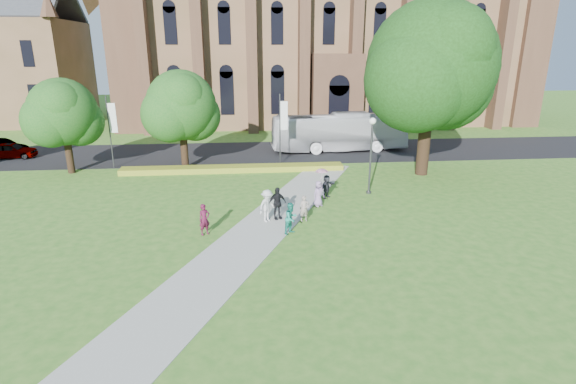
{
  "coord_description": "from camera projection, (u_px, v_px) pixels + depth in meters",
  "views": [
    {
      "loc": [
        -0.84,
        -22.5,
        9.61
      ],
      "look_at": [
        1.48,
        2.33,
        1.6
      ],
      "focal_mm": 28.0,
      "sensor_mm": 36.0,
      "label": 1
    }
  ],
  "objects": [
    {
      "name": "cathedral",
      "position": [
        326.0,
        21.0,
        58.93
      ],
      "size": [
        52.6,
        18.25,
        28.0
      ],
      "color": "brown",
      "rests_on": "ground"
    },
    {
      "name": "pedestrian_5",
      "position": [
        327.0,
        186.0,
        29.91
      ],
      "size": [
        1.34,
        1.38,
        1.57
      ],
      "primitive_type": "imported",
      "rotation": [
        0.0,
        0.0,
        0.81
      ],
      "color": "#24252C",
      "rests_on": "footpath"
    },
    {
      "name": "pedestrian_3",
      "position": [
        277.0,
        203.0,
        26.11
      ],
      "size": [
        1.22,
        0.84,
        1.93
      ],
      "primitive_type": "imported",
      "rotation": [
        0.0,
        0.0,
        0.37
      ],
      "color": "black",
      "rests_on": "footpath"
    },
    {
      "name": "parasol",
      "position": [
        322.0,
        175.0,
        28.05
      ],
      "size": [
        0.99,
        0.99,
        0.69
      ],
      "primitive_type": "imported",
      "rotation": [
        0.0,
        0.0,
        0.32
      ],
      "color": "#E8A3B9",
      "rests_on": "pedestrian_4"
    },
    {
      "name": "pedestrian_2",
      "position": [
        267.0,
        206.0,
        25.74
      ],
      "size": [
        1.38,
        1.35,
        1.9
      ],
      "primitive_type": "imported",
      "rotation": [
        0.0,
        0.0,
        0.74
      ],
      "color": "#B8B8B8",
      "rests_on": "footpath"
    },
    {
      "name": "banner_pole_1",
      "position": [
        111.0,
        128.0,
        36.67
      ],
      "size": [
        0.7,
        0.1,
        6.0
      ],
      "color": "#38383D",
      "rests_on": "ground"
    },
    {
      "name": "footpath",
      "position": [
        264.0,
        227.0,
        25.29
      ],
      "size": [
        15.58,
        28.54,
        0.04
      ],
      "primitive_type": "cube",
      "rotation": [
        0.0,
        0.0,
        -0.44
      ],
      "color": "#B2B2A8",
      "rests_on": "ground"
    },
    {
      "name": "large_tree",
      "position": [
        431.0,
        66.0,
        33.37
      ],
      "size": [
        9.6,
        9.6,
        13.2
      ],
      "color": "#332114",
      "rests_on": "ground"
    },
    {
      "name": "tour_coach",
      "position": [
        339.0,
        132.0,
        43.51
      ],
      "size": [
        13.25,
        3.88,
        3.65
      ],
      "primitive_type": "imported",
      "rotation": [
        0.0,
        0.0,
        1.63
      ],
      "color": "white",
      "rests_on": "road"
    },
    {
      "name": "streetlamp",
      "position": [
        371.0,
        147.0,
        30.17
      ],
      "size": [
        0.44,
        0.44,
        5.24
      ],
      "color": "#38383D",
      "rests_on": "ground"
    },
    {
      "name": "pedestrian_0",
      "position": [
        204.0,
        219.0,
        23.94
      ],
      "size": [
        0.75,
        0.68,
        1.71
      ],
      "primitive_type": "imported",
      "rotation": [
        0.0,
        0.0,
        0.55
      ],
      "color": "#4F122C",
      "rests_on": "footpath"
    },
    {
      "name": "ground",
      "position": [
        265.0,
        234.0,
        24.35
      ],
      "size": [
        160.0,
        160.0,
        0.0
      ],
      "primitive_type": "plane",
      "color": "#326E21",
      "rests_on": "ground"
    },
    {
      "name": "road",
      "position": [
        256.0,
        152.0,
        43.3
      ],
      "size": [
        160.0,
        10.0,
        0.02
      ],
      "primitive_type": "cube",
      "color": "black",
      "rests_on": "ground"
    },
    {
      "name": "pedestrian_6",
      "position": [
        304.0,
        209.0,
        25.82
      ],
      "size": [
        0.62,
        0.46,
        1.54
      ],
      "primitive_type": "imported",
      "rotation": [
        0.0,
        0.0,
        0.18
      ],
      "color": "gray",
      "rests_on": "footpath"
    },
    {
      "name": "flower_hedge",
      "position": [
        233.0,
        169.0,
        36.62
      ],
      "size": [
        18.0,
        1.4,
        0.45
      ],
      "primitive_type": "cube",
      "color": "gold",
      "rests_on": "ground"
    },
    {
      "name": "street_tree_0",
      "position": [
        63.0,
        112.0,
        34.8
      ],
      "size": [
        5.2,
        5.2,
        7.5
      ],
      "color": "#332114",
      "rests_on": "ground"
    },
    {
      "name": "pedestrian_1",
      "position": [
        291.0,
        218.0,
        24.06
      ],
      "size": [
        1.07,
        1.06,
        1.74
      ],
      "primitive_type": "imported",
      "rotation": [
        0.0,
        0.0,
        0.77
      ],
      "color": "#1A8270",
      "rests_on": "footpath"
    },
    {
      "name": "car_1",
      "position": [
        2.0,
        148.0,
        41.62
      ],
      "size": [
        4.94,
        2.79,
        1.54
      ],
      "primitive_type": "imported",
      "rotation": [
        0.0,
        0.0,
        1.31
      ],
      "color": "gray",
      "rests_on": "road"
    },
    {
      "name": "pedestrian_4",
      "position": [
        319.0,
        194.0,
        28.3
      ],
      "size": [
        0.96,
        0.87,
        1.64
      ],
      "primitive_type": "imported",
      "rotation": [
        0.0,
        0.0,
        0.57
      ],
      "color": "gray",
      "rests_on": "footpath"
    },
    {
      "name": "car_0",
      "position": [
        11.0,
        150.0,
        40.85
      ],
      "size": [
        4.29,
        1.87,
        1.44
      ],
      "primitive_type": "imported",
      "rotation": [
        0.0,
        0.0,
        1.61
      ],
      "color": "gray",
      "rests_on": "road"
    },
    {
      "name": "street_tree_1",
      "position": [
        181.0,
        106.0,
        35.96
      ],
      "size": [
        5.6,
        5.6,
        8.05
      ],
      "color": "#332114",
      "rests_on": "ground"
    },
    {
      "name": "banner_pole_0",
      "position": [
        281.0,
        125.0,
        37.91
      ],
      "size": [
        0.7,
        0.1,
        6.0
      ],
      "color": "#38383D",
      "rests_on": "ground"
    }
  ]
}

